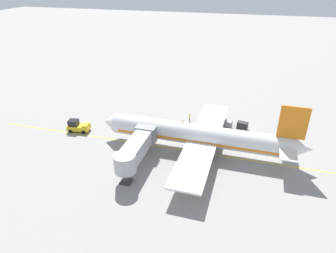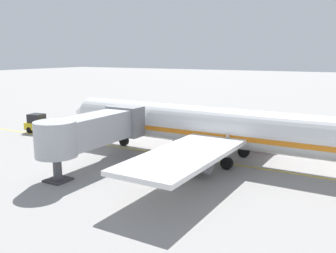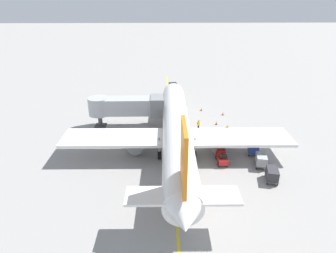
% 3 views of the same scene
% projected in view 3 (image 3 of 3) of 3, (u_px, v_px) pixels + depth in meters
% --- Properties ---
extents(ground_plane, '(400.00, 400.00, 0.00)m').
position_uv_depth(ground_plane, '(171.00, 147.00, 41.58)').
color(ground_plane, gray).
extents(gate_lead_in_line, '(0.24, 80.00, 0.01)m').
position_uv_depth(gate_lead_in_line, '(171.00, 147.00, 41.58)').
color(gate_lead_in_line, gold).
rests_on(gate_lead_in_line, ground).
extents(parked_airliner, '(30.07, 37.24, 10.63)m').
position_uv_depth(parked_airliner, '(177.00, 131.00, 38.91)').
color(parked_airliner, white).
rests_on(parked_airliner, ground).
extents(jet_bridge, '(12.00, 3.50, 4.98)m').
position_uv_depth(jet_bridge, '(126.00, 106.00, 46.93)').
color(jet_bridge, '#A8AAAF').
rests_on(jet_bridge, ground).
extents(pushback_tractor, '(2.80, 4.67, 2.40)m').
position_uv_depth(pushback_tractor, '(174.00, 90.00, 62.67)').
color(pushback_tractor, gold).
rests_on(pushback_tractor, ground).
extents(baggage_tug_lead, '(2.13, 2.77, 1.62)m').
position_uv_depth(baggage_tug_lead, '(225.00, 139.00, 42.39)').
color(baggage_tug_lead, slate).
rests_on(baggage_tug_lead, ground).
extents(baggage_tug_trailing, '(1.31, 2.51, 1.62)m').
position_uv_depth(baggage_tug_trailing, '(222.00, 158.00, 37.51)').
color(baggage_tug_trailing, '#B21E1E').
rests_on(baggage_tug_trailing, ground).
extents(baggage_cart_front, '(1.72, 2.98, 1.58)m').
position_uv_depth(baggage_cart_front, '(253.00, 147.00, 39.49)').
color(baggage_cart_front, '#4C4C51').
rests_on(baggage_cart_front, ground).
extents(baggage_cart_second_in_train, '(1.72, 2.98, 1.58)m').
position_uv_depth(baggage_cart_second_in_train, '(261.00, 160.00, 36.58)').
color(baggage_cart_second_in_train, '#4C4C51').
rests_on(baggage_cart_second_in_train, ground).
extents(baggage_cart_third_in_train, '(1.72, 2.98, 1.58)m').
position_uv_depth(baggage_cart_third_in_train, '(272.00, 174.00, 33.69)').
color(baggage_cart_third_in_train, '#4C4C51').
rests_on(baggage_cart_third_in_train, ground).
extents(ground_crew_wing_walker, '(0.60, 0.54, 1.69)m').
position_uv_depth(ground_crew_wing_walker, '(199.00, 125.00, 46.43)').
color(ground_crew_wing_walker, '#232328').
rests_on(ground_crew_wing_walker, ground).
extents(ground_crew_loader, '(0.72, 0.34, 1.69)m').
position_uv_depth(ground_crew_loader, '(250.00, 132.00, 43.94)').
color(ground_crew_loader, '#232328').
rests_on(ground_crew_loader, ground).
extents(ground_crew_marshaller, '(0.72, 0.33, 1.69)m').
position_uv_depth(ground_crew_marshaller, '(227.00, 130.00, 44.62)').
color(ground_crew_marshaller, '#232328').
rests_on(ground_crew_marshaller, ground).
extents(safety_cone_nose_left, '(0.36, 0.36, 0.59)m').
position_uv_depth(safety_cone_nose_left, '(216.00, 123.00, 48.68)').
color(safety_cone_nose_left, black).
rests_on(safety_cone_nose_left, ground).
extents(safety_cone_nose_right, '(0.36, 0.36, 0.59)m').
position_uv_depth(safety_cone_nose_right, '(201.00, 109.00, 54.53)').
color(safety_cone_nose_right, black).
rests_on(safety_cone_nose_right, ground).
extents(safety_cone_wing_tip, '(0.36, 0.36, 0.59)m').
position_uv_depth(safety_cone_wing_tip, '(223.00, 113.00, 52.54)').
color(safety_cone_wing_tip, black).
rests_on(safety_cone_wing_tip, ground).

